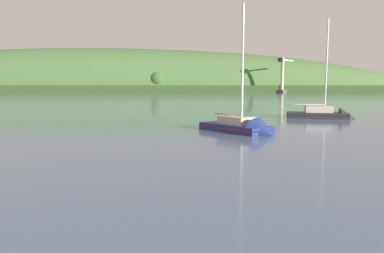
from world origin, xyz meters
name	(u,v)px	position (x,y,z in m)	size (l,w,h in m)	color
far_shoreline_hill	(100,92)	(-71.95, 265.99, 0.20)	(601.05, 100.43, 62.94)	#314A21
dockside_crane	(283,76)	(52.42, 234.09, 10.91)	(12.23, 12.21, 22.14)	#4C4C51
sailboat_near_mooring	(243,130)	(4.16, 39.71, 0.24)	(6.95, 7.78, 12.41)	navy
sailboat_midwater_white	(325,116)	(16.26, 53.85, 0.25)	(8.59, 4.17, 13.69)	#232328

